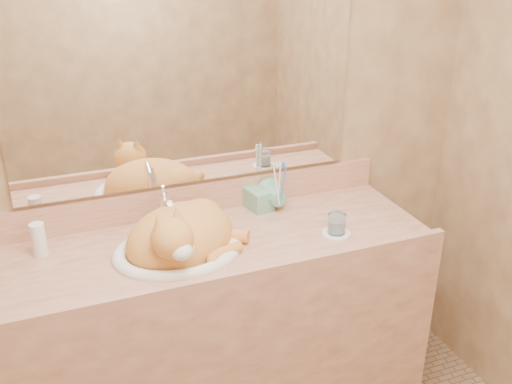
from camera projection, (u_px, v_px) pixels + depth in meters
name	position (u px, v px, depth m)	size (l,w,h in m)	color
wall_back	(188.00, 115.00, 2.13)	(2.40, 0.02, 2.50)	brown
vanity_counter	(216.00, 337.00, 2.23)	(1.60, 0.55, 0.85)	#955B43
mirror	(187.00, 79.00, 2.06)	(1.30, 0.02, 0.80)	white
sink_basin	(176.00, 235.00, 1.97)	(0.44, 0.37, 0.14)	white
faucet	(165.00, 211.00, 2.11)	(0.04, 0.12, 0.17)	white
cat	(181.00, 234.00, 1.98)	(0.41, 0.34, 0.23)	#C9782E
soap_dispenser	(266.00, 192.00, 2.23)	(0.08, 0.09, 0.19)	#68A68A
toothbrush_cup	(280.00, 201.00, 2.26)	(0.11, 0.11, 0.10)	#68A68A
toothbrushes	(280.00, 183.00, 2.23)	(0.04, 0.04, 0.22)	white
saucer	(336.00, 234.00, 2.11)	(0.11, 0.11, 0.01)	white
water_glass	(337.00, 223.00, 2.09)	(0.07, 0.07, 0.08)	silver
lotion_bottle	(39.00, 240.00, 1.96)	(0.05, 0.05, 0.12)	white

